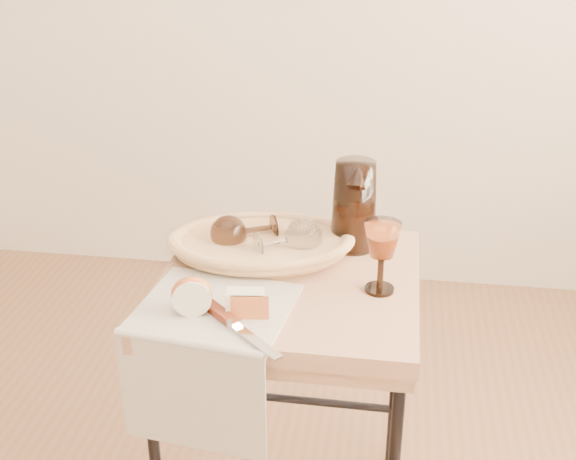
% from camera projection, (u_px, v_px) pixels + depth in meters
% --- Properties ---
extents(side_table, '(0.54, 0.54, 0.69)m').
position_uv_depth(side_table, '(289.00, 408.00, 1.72)').
color(side_table, brown).
rests_on(side_table, floor).
extents(tea_towel, '(0.32, 0.30, 0.01)m').
position_uv_depth(tea_towel, '(215.00, 308.00, 1.46)').
color(tea_towel, silver).
rests_on(tea_towel, side_table).
extents(bread_basket, '(0.40, 0.31, 0.05)m').
position_uv_depth(bread_basket, '(261.00, 246.00, 1.65)').
color(bread_basket, '#A77B4D').
rests_on(bread_basket, side_table).
extents(goblet_lying_a, '(0.15, 0.13, 0.08)m').
position_uv_depth(goblet_lying_a, '(248.00, 231.00, 1.66)').
color(goblet_lying_a, '#4F3323').
rests_on(goblet_lying_a, bread_basket).
extents(goblet_lying_b, '(0.16, 0.14, 0.08)m').
position_uv_depth(goblet_lying_b, '(284.00, 240.00, 1.62)').
color(goblet_lying_b, white).
rests_on(goblet_lying_b, bread_basket).
extents(pitcher, '(0.18, 0.25, 0.24)m').
position_uv_depth(pitcher, '(354.00, 205.00, 1.67)').
color(pitcher, black).
rests_on(pitcher, side_table).
extents(wine_goblet, '(0.10, 0.10, 0.15)m').
position_uv_depth(wine_goblet, '(381.00, 257.00, 1.49)').
color(wine_goblet, white).
rests_on(wine_goblet, side_table).
extents(apple_half, '(0.09, 0.06, 0.07)m').
position_uv_depth(apple_half, '(192.00, 294.00, 1.43)').
color(apple_half, red).
rests_on(apple_half, tea_towel).
extents(apple_wedge, '(0.08, 0.05, 0.05)m').
position_uv_depth(apple_wedge, '(245.00, 303.00, 1.42)').
color(apple_wedge, '#F1E9C9').
rests_on(apple_wedge, tea_towel).
extents(table_knife, '(0.18, 0.17, 0.02)m').
position_uv_depth(table_knife, '(237.00, 326.00, 1.38)').
color(table_knife, silver).
rests_on(table_knife, tea_towel).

